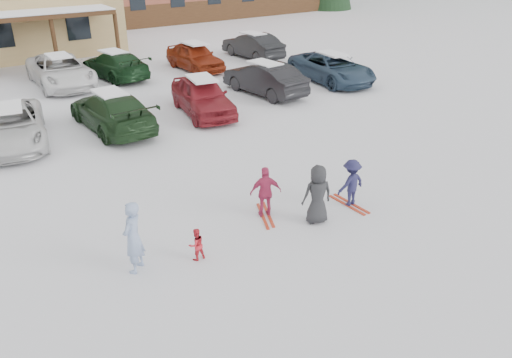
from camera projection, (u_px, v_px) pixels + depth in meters
ground at (268, 230)px, 12.96m from camera, size 160.00×160.00×0.00m
adult_skier at (133, 237)px, 11.07m from camera, size 0.75×0.74×1.74m
toddler_red at (196, 244)px, 11.65m from camera, size 0.40×0.32×0.82m
child_navy at (351, 183)px, 13.89m from camera, size 0.91×0.54×1.39m
skis_child_navy at (349, 204)px, 14.19m from camera, size 0.24×1.41×0.03m
child_magenta at (266, 192)px, 13.33m from camera, size 0.92×0.66×1.45m
skis_child_magenta at (265, 215)px, 13.64m from camera, size 0.73×1.37×0.03m
bystander_dark at (317, 195)px, 13.01m from camera, size 0.91×0.73×1.63m
parked_car_2 at (11, 126)px, 18.01m from camera, size 3.11×5.35×1.40m
parked_car_3 at (112, 111)px, 19.43m from camera, size 2.30×5.19×1.48m
parked_car_4 at (202, 96)px, 21.09m from camera, size 2.57×4.78×1.55m
parked_car_5 at (265, 79)px, 23.69m from camera, size 2.12×4.74×1.51m
parked_car_6 at (332, 68)px, 25.77m from camera, size 2.75×5.38×1.45m
parked_car_10 at (61, 71)px, 25.03m from camera, size 2.62×5.54×1.53m
parked_car_11 at (115, 65)px, 26.44m from camera, size 2.69×5.09×1.41m
parked_car_12 at (195, 56)px, 28.01m from camera, size 1.93×4.47×1.50m
parked_car_13 at (253, 46)px, 30.73m from camera, size 1.90×4.67×1.51m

